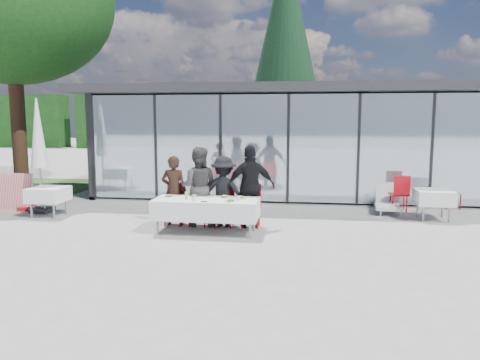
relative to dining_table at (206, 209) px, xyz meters
name	(u,v)px	position (x,y,z in m)	size (l,w,h in m)	color
ground	(230,240)	(0.59, -0.49, -0.54)	(90.00, 90.00, 0.00)	#9B9893
pavilion	(320,127)	(2.59, 7.68, 1.61)	(14.80, 8.80, 3.44)	gray
treeline	(262,121)	(-1.41, 27.51, 1.66)	(62.50, 2.00, 4.40)	black
dining_table	(206,209)	(0.00, 0.00, 0.00)	(2.26, 0.96, 0.75)	white
diner_a	(174,190)	(-0.91, 0.66, 0.28)	(0.59, 0.59, 1.63)	black
diner_chair_a	(175,202)	(-0.91, 0.75, 0.00)	(0.44, 0.44, 0.97)	#B60C16
diner_b	(198,187)	(-0.32, 0.66, 0.38)	(0.89, 0.89, 1.84)	#484848
diner_chair_b	(199,202)	(-0.32, 0.75, 0.00)	(0.44, 0.44, 0.97)	#B60C16
diner_c	(224,192)	(0.27, 0.66, 0.27)	(1.05, 1.05, 1.62)	black
diner_chair_c	(224,203)	(0.27, 0.75, 0.00)	(0.44, 0.44, 0.97)	#B60C16
diner_d	(251,187)	(0.89, 0.66, 0.40)	(1.10, 1.10, 1.88)	black
diner_chair_d	(251,203)	(0.89, 0.75, 0.00)	(0.44, 0.44, 0.97)	#B60C16
plate_a	(169,196)	(-0.87, 0.11, 0.24)	(0.25, 0.25, 0.07)	white
plate_b	(194,196)	(-0.31, 0.17, 0.24)	(0.25, 0.25, 0.07)	white
plate_c	(225,197)	(0.37, 0.20, 0.24)	(0.25, 0.25, 0.07)	white
plate_d	(241,198)	(0.75, 0.13, 0.24)	(0.25, 0.25, 0.07)	white
plate_extra	(231,201)	(0.58, -0.26, 0.24)	(0.25, 0.25, 0.07)	white
juice_bottle	(186,196)	(-0.42, -0.10, 0.30)	(0.06, 0.06, 0.17)	#8BC050
drinking_glasses	(216,199)	(0.26, -0.20, 0.26)	(0.99, 0.27, 0.10)	silver
folded_eyeglasses	(204,202)	(0.04, -0.35, 0.22)	(0.14, 0.03, 0.01)	black
spare_table_left	(48,195)	(-4.36, 1.18, 0.02)	(0.86, 0.86, 0.74)	white
spare_table_right	(434,197)	(5.25, 2.12, 0.02)	(0.86, 0.86, 0.74)	white
spare_chair_a	(449,189)	(6.08, 3.75, 0.00)	(0.62, 0.62, 0.97)	#B60C16
spare_chair_b	(400,192)	(4.63, 3.03, 0.00)	(0.51, 0.51, 0.97)	#B60C16
market_umbrella	(38,140)	(-4.81, 1.60, 1.39)	(0.50, 0.50, 3.00)	black
lounger	(387,201)	(4.31, 3.07, -0.28)	(0.78, 1.40, 0.72)	white
conifer_tree	(286,41)	(1.09, 12.51, 5.45)	(4.00, 4.00, 10.50)	#382316
grass_patch	(22,188)	(-7.91, 5.51, -0.53)	(5.00, 5.00, 0.02)	#385926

